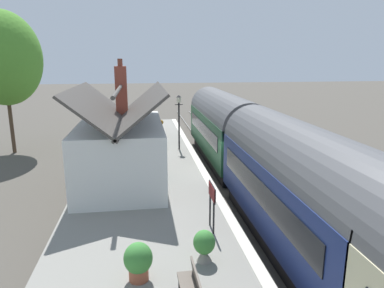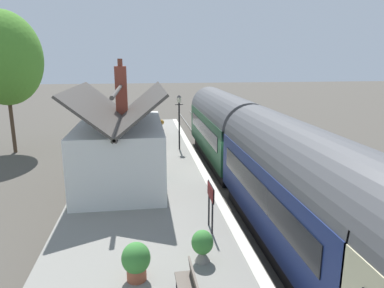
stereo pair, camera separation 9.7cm
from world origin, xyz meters
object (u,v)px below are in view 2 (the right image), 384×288
object	(u,v)px
planter_corner_building	(106,139)
planter_bench_right	(120,124)
planter_edge_near	(136,261)
planter_under_sign	(161,124)
planter_by_door	(202,245)
tree_far_right	(4,58)
bench_by_lamp	(160,128)
planter_bench_left	(160,142)
station_sign_board	(211,196)
train	(287,179)
station_building	(121,149)
lamp_post_platform	(179,111)
bench_near_building	(158,136)

from	to	relation	value
planter_corner_building	planter_bench_right	bearing A→B (deg)	-5.80
planter_edge_near	planter_under_sign	distance (m)	19.94
planter_by_door	tree_far_right	bearing A→B (deg)	32.09
bench_by_lamp	tree_far_right	xyz separation A→B (m)	(-0.68, 10.09, 5.07)
planter_bench_right	planter_bench_left	world-z (taller)	planter_bench_right
station_sign_board	train	bearing A→B (deg)	-76.17
planter_edge_near	planter_by_door	bearing A→B (deg)	-71.22
bench_by_lamp	planter_bench_right	world-z (taller)	planter_bench_right
station_building	planter_corner_building	world-z (taller)	station_building
planter_corner_building	lamp_post_platform	xyz separation A→B (m)	(-1.02, -4.58, 1.85)
planter_corner_building	lamp_post_platform	size ratio (longest dim) A/B	0.31
station_building	planter_edge_near	distance (m)	7.90
bench_near_building	tree_far_right	xyz separation A→B (m)	(2.06, 9.83, 5.07)
train	tree_far_right	world-z (taller)	tree_far_right
station_building	planter_bench_right	bearing A→B (deg)	3.81
bench_by_lamp	planter_edge_near	distance (m)	17.94
planter_bench_left	planter_by_door	xyz separation A→B (m)	(-12.88, -0.51, 0.01)
planter_edge_near	planter_under_sign	bearing A→B (deg)	-4.91
planter_bench_left	station_sign_board	xyz separation A→B (m)	(-11.04, -1.09, 0.71)
planter_by_door	lamp_post_platform	world-z (taller)	lamp_post_platform
train	tree_far_right	xyz separation A→B (m)	(14.04, 13.88, 4.15)
bench_by_lamp	tree_far_right	world-z (taller)	tree_far_right
station_building	planter_under_sign	xyz separation A→B (m)	(12.06, -2.44, -1.08)
station_building	planter_by_door	distance (m)	7.69
planter_under_sign	planter_corner_building	distance (m)	6.76
planter_corner_building	lamp_post_platform	distance (m)	5.05
planter_bench_left	bench_near_building	bearing A→B (deg)	2.11
bench_near_building	bench_by_lamp	xyz separation A→B (m)	(2.74, -0.26, 0.00)
planter_edge_near	planter_corner_building	bearing A→B (deg)	8.36
planter_bench_left	planter_bench_right	bearing A→B (deg)	24.06
planter_under_sign	station_building	bearing A→B (deg)	168.57
planter_under_sign	planter_bench_left	xyz separation A→B (m)	(-6.37, 0.41, 0.05)
bench_near_building	planter_corner_building	xyz separation A→B (m)	(-0.86, 3.34, 0.06)
planter_edge_near	lamp_post_platform	distance (m)	13.62
planter_bench_right	planter_under_sign	size ratio (longest dim) A/B	1.27
station_building	lamp_post_platform	xyz separation A→B (m)	(5.45, -3.22, 0.88)
bench_by_lamp	planter_bench_left	bearing A→B (deg)	177.41
station_building	planter_bench_left	xyz separation A→B (m)	(5.69, -2.03, -1.04)
planter_by_door	lamp_post_platform	size ratio (longest dim) A/B	0.27
station_building	tree_far_right	size ratio (longest dim) A/B	0.77
tree_far_right	planter_under_sign	bearing A→B (deg)	-75.47
bench_near_building	bench_by_lamp	distance (m)	2.76
station_building	planter_under_sign	distance (m)	12.36
planter_corner_building	station_sign_board	bearing A→B (deg)	-159.23
planter_bench_right	planter_under_sign	xyz separation A→B (m)	(0.03, -3.24, -0.10)
station_sign_board	planter_corner_building	bearing A→B (deg)	20.77
train	lamp_post_platform	world-z (taller)	train
station_building	planter_corner_building	distance (m)	6.69
train	bench_near_building	size ratio (longest dim) A/B	21.36
planter_by_door	planter_edge_near	bearing A→B (deg)	108.78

